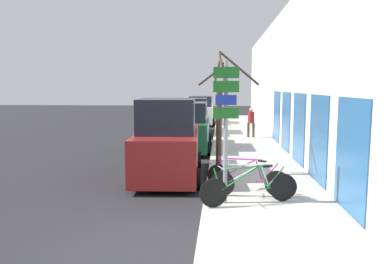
{
  "coord_description": "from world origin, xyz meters",
  "views": [
    {
      "loc": [
        1.41,
        -6.12,
        2.9
      ],
      "look_at": [
        0.56,
        4.81,
        1.57
      ],
      "focal_mm": 35.0,
      "sensor_mm": 36.0,
      "label": 1
    }
  ],
  "objects_px": {
    "signpost": "(226,123)",
    "parked_car_2": "(194,118)",
    "pedestrian_near": "(251,120)",
    "street_tree": "(220,119)",
    "bicycle_2": "(247,178)",
    "parked_car_0": "(168,143)",
    "parked_car_1": "(189,129)",
    "traffic_light": "(223,85)",
    "parked_car_3": "(201,111)",
    "bicycle_0": "(249,188)",
    "bicycle_1": "(253,183)"
  },
  "relations": [
    {
      "from": "bicycle_2",
      "to": "traffic_light",
      "type": "xyz_separation_m",
      "value": [
        -0.61,
        16.47,
        2.49
      ]
    },
    {
      "from": "parked_car_0",
      "to": "parked_car_3",
      "type": "bearing_deg",
      "value": 86.76
    },
    {
      "from": "parked_car_3",
      "to": "pedestrian_near",
      "type": "relative_size",
      "value": 2.82
    },
    {
      "from": "pedestrian_near",
      "to": "bicycle_2",
      "type": "bearing_deg",
      "value": 92.46
    },
    {
      "from": "signpost",
      "to": "parked_car_3",
      "type": "xyz_separation_m",
      "value": [
        -1.68,
        20.06,
        -1.06
      ]
    },
    {
      "from": "parked_car_1",
      "to": "parked_car_2",
      "type": "xyz_separation_m",
      "value": [
        -0.21,
        5.82,
        -0.0
      ]
    },
    {
      "from": "parked_car_0",
      "to": "traffic_light",
      "type": "height_order",
      "value": "traffic_light"
    },
    {
      "from": "bicycle_2",
      "to": "parked_car_2",
      "type": "distance_m",
      "value": 13.37
    },
    {
      "from": "bicycle_0",
      "to": "pedestrian_near",
      "type": "bearing_deg",
      "value": -24.45
    },
    {
      "from": "bicycle_2",
      "to": "parked_car_0",
      "type": "relative_size",
      "value": 0.47
    },
    {
      "from": "bicycle_2",
      "to": "parked_car_0",
      "type": "xyz_separation_m",
      "value": [
        -2.35,
        2.01,
        0.59
      ]
    },
    {
      "from": "bicycle_0",
      "to": "bicycle_2",
      "type": "relative_size",
      "value": 1.1
    },
    {
      "from": "pedestrian_near",
      "to": "parked_car_0",
      "type": "bearing_deg",
      "value": 77.08
    },
    {
      "from": "signpost",
      "to": "parked_car_3",
      "type": "distance_m",
      "value": 20.16
    },
    {
      "from": "parked_car_2",
      "to": "traffic_light",
      "type": "bearing_deg",
      "value": 60.6
    },
    {
      "from": "pedestrian_near",
      "to": "street_tree",
      "type": "height_order",
      "value": "street_tree"
    },
    {
      "from": "bicycle_0",
      "to": "bicycle_1",
      "type": "bearing_deg",
      "value": -32.03
    },
    {
      "from": "pedestrian_near",
      "to": "street_tree",
      "type": "bearing_deg",
      "value": 86.96
    },
    {
      "from": "bicycle_1",
      "to": "bicycle_2",
      "type": "distance_m",
      "value": 0.44
    },
    {
      "from": "signpost",
      "to": "street_tree",
      "type": "height_order",
      "value": "street_tree"
    },
    {
      "from": "signpost",
      "to": "parked_car_2",
      "type": "distance_m",
      "value": 14.23
    },
    {
      "from": "bicycle_2",
      "to": "parked_car_0",
      "type": "height_order",
      "value": "parked_car_0"
    },
    {
      "from": "parked_car_3",
      "to": "pedestrian_near",
      "type": "distance_m",
      "value": 8.82
    },
    {
      "from": "bicycle_2",
      "to": "traffic_light",
      "type": "distance_m",
      "value": 16.66
    },
    {
      "from": "parked_car_1",
      "to": "parked_car_3",
      "type": "distance_m",
      "value": 11.81
    },
    {
      "from": "traffic_light",
      "to": "parked_car_1",
      "type": "bearing_deg",
      "value": -99.55
    },
    {
      "from": "parked_car_0",
      "to": "parked_car_3",
      "type": "height_order",
      "value": "parked_car_0"
    },
    {
      "from": "bicycle_2",
      "to": "parked_car_2",
      "type": "height_order",
      "value": "parked_car_2"
    },
    {
      "from": "parked_car_2",
      "to": "pedestrian_near",
      "type": "xyz_separation_m",
      "value": [
        3.3,
        -2.24,
        0.08
      ]
    },
    {
      "from": "bicycle_1",
      "to": "parked_car_1",
      "type": "xyz_separation_m",
      "value": [
        -2.25,
        7.75,
        0.48
      ]
    },
    {
      "from": "signpost",
      "to": "parked_car_1",
      "type": "relative_size",
      "value": 0.73
    },
    {
      "from": "bicycle_1",
      "to": "traffic_light",
      "type": "bearing_deg",
      "value": 8.43
    },
    {
      "from": "parked_car_2",
      "to": "signpost",
      "type": "bearing_deg",
      "value": -84.42
    },
    {
      "from": "bicycle_2",
      "to": "bicycle_0",
      "type": "bearing_deg",
      "value": -156.39
    },
    {
      "from": "bicycle_0",
      "to": "bicycle_2",
      "type": "xyz_separation_m",
      "value": [
        0.01,
        0.96,
        -0.0
      ]
    },
    {
      "from": "street_tree",
      "to": "traffic_light",
      "type": "bearing_deg",
      "value": 89.56
    },
    {
      "from": "parked_car_3",
      "to": "street_tree",
      "type": "height_order",
      "value": "street_tree"
    },
    {
      "from": "parked_car_1",
      "to": "pedestrian_near",
      "type": "bearing_deg",
      "value": 48.54
    },
    {
      "from": "bicycle_1",
      "to": "street_tree",
      "type": "relative_size",
      "value": 0.56
    },
    {
      "from": "bicycle_1",
      "to": "parked_car_1",
      "type": "distance_m",
      "value": 8.09
    },
    {
      "from": "bicycle_1",
      "to": "traffic_light",
      "type": "xyz_separation_m",
      "value": [
        -0.72,
        16.89,
        2.51
      ]
    },
    {
      "from": "signpost",
      "to": "parked_car_2",
      "type": "relative_size",
      "value": 0.7
    },
    {
      "from": "parked_car_3",
      "to": "traffic_light",
      "type": "height_order",
      "value": "traffic_light"
    },
    {
      "from": "parked_car_2",
      "to": "parked_car_0",
      "type": "bearing_deg",
      "value": -91.62
    },
    {
      "from": "parked_car_0",
      "to": "signpost",
      "type": "bearing_deg",
      "value": -61.68
    },
    {
      "from": "pedestrian_near",
      "to": "traffic_light",
      "type": "relative_size",
      "value": 0.36
    },
    {
      "from": "parked_car_2",
      "to": "parked_car_3",
      "type": "distance_m",
      "value": 5.98
    },
    {
      "from": "bicycle_2",
      "to": "parked_car_1",
      "type": "xyz_separation_m",
      "value": [
        -2.14,
        7.33,
        0.46
      ]
    },
    {
      "from": "signpost",
      "to": "parked_car_2",
      "type": "xyz_separation_m",
      "value": [
        -1.78,
        14.08,
        -1.06
      ]
    },
    {
      "from": "signpost",
      "to": "parked_car_2",
      "type": "bearing_deg",
      "value": 97.19
    }
  ]
}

